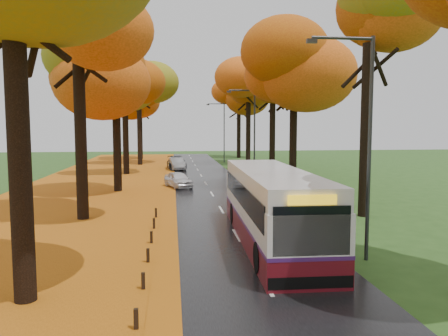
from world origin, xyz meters
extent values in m
cube|color=black|center=(0.00, 25.00, 0.02)|extent=(6.50, 90.00, 0.04)
cube|color=silver|center=(0.00, 25.00, 0.04)|extent=(0.12, 90.00, 0.01)
cube|color=#8E440C|center=(-9.00, 25.00, 0.01)|extent=(12.00, 90.00, 0.02)
cube|color=#CA6F14|center=(-3.05, 25.00, 0.04)|extent=(0.90, 90.00, 0.01)
cylinder|color=black|center=(-6.90, 5.50, 4.29)|extent=(0.60, 0.60, 8.58)
cylinder|color=black|center=(-7.50, 16.50, 4.58)|extent=(0.60, 0.60, 9.15)
ellipsoid|color=orange|center=(-7.50, 16.50, 10.30)|extent=(8.00, 8.00, 6.24)
cylinder|color=black|center=(-6.90, 26.50, 4.00)|extent=(0.60, 0.60, 8.00)
ellipsoid|color=orange|center=(-6.90, 26.50, 9.00)|extent=(9.20, 9.20, 7.18)
cylinder|color=black|center=(-7.50, 38.50, 4.29)|extent=(0.60, 0.60, 8.58)
ellipsoid|color=orange|center=(-7.50, 38.50, 9.65)|extent=(8.00, 8.00, 6.24)
cylinder|color=black|center=(-6.90, 49.50, 4.58)|extent=(0.60, 0.60, 9.15)
ellipsoid|color=orange|center=(-6.90, 49.50, 10.30)|extent=(9.20, 9.20, 7.18)
cylinder|color=black|center=(-7.50, 59.50, 4.00)|extent=(0.60, 0.60, 8.00)
ellipsoid|color=orange|center=(-7.50, 59.50, 9.00)|extent=(8.00, 8.00, 6.24)
cylinder|color=black|center=(7.50, 15.50, 4.61)|extent=(0.60, 0.60, 9.22)
ellipsoid|color=#C0690E|center=(7.50, 15.50, 10.37)|extent=(8.20, 8.20, 6.40)
cylinder|color=black|center=(6.90, 27.50, 4.10)|extent=(0.60, 0.60, 8.19)
ellipsoid|color=#C0690E|center=(6.90, 27.50, 9.22)|extent=(9.20, 9.20, 7.18)
cylinder|color=black|center=(7.50, 37.50, 4.35)|extent=(0.60, 0.60, 8.70)
ellipsoid|color=#C0690E|center=(7.50, 37.50, 9.79)|extent=(8.20, 8.20, 6.40)
cylinder|color=black|center=(6.90, 48.50, 4.61)|extent=(0.60, 0.60, 9.22)
ellipsoid|color=#C0690E|center=(6.90, 48.50, 10.37)|extent=(9.20, 9.20, 7.18)
cylinder|color=black|center=(7.50, 60.50, 4.10)|extent=(0.60, 0.60, 8.19)
ellipsoid|color=#C0690E|center=(7.50, 60.50, 9.22)|extent=(8.20, 8.20, 6.40)
cube|color=black|center=(-3.70, 3.40, 0.26)|extent=(0.11, 0.11, 0.52)
cube|color=black|center=(-3.70, 6.00, 0.26)|extent=(0.11, 0.11, 0.52)
cube|color=black|center=(-3.70, 8.60, 0.26)|extent=(0.11, 0.11, 0.52)
cube|color=black|center=(-3.70, 11.20, 0.26)|extent=(0.11, 0.11, 0.52)
cube|color=black|center=(-3.70, 13.80, 0.26)|extent=(0.11, 0.11, 0.52)
cube|color=black|center=(-3.70, 16.40, 0.26)|extent=(0.11, 0.11, 0.52)
cylinder|color=#333538|center=(4.20, 8.00, 4.00)|extent=(0.14, 0.14, 8.00)
cylinder|color=#333538|center=(3.10, 8.00, 7.90)|extent=(2.20, 0.11, 0.11)
cube|color=#333538|center=(2.00, 8.00, 7.78)|extent=(0.35, 0.18, 0.14)
cylinder|color=#333538|center=(4.20, 30.00, 4.00)|extent=(0.14, 0.14, 8.00)
cylinder|color=#333538|center=(3.10, 30.00, 7.90)|extent=(2.20, 0.11, 0.11)
cube|color=#333538|center=(2.00, 30.00, 7.78)|extent=(0.35, 0.18, 0.14)
cylinder|color=#333538|center=(4.20, 52.00, 4.00)|extent=(0.14, 0.14, 8.00)
cylinder|color=#333538|center=(3.10, 52.00, 7.90)|extent=(2.20, 0.11, 0.11)
cube|color=#333538|center=(2.00, 52.00, 7.78)|extent=(0.35, 0.18, 0.14)
cube|color=#580D16|center=(1.31, 10.80, 0.51)|extent=(2.88, 11.50, 0.94)
cube|color=silver|center=(1.31, 10.80, 1.65)|extent=(2.88, 11.50, 1.35)
cube|color=silver|center=(1.31, 10.80, 2.69)|extent=(2.82, 11.27, 0.73)
cube|color=#411A5E|center=(1.31, 10.80, 1.03)|extent=(2.90, 11.52, 0.12)
cube|color=black|center=(1.31, 10.80, 2.07)|extent=(2.88, 10.59, 0.88)
cube|color=black|center=(1.17, 5.11, 1.86)|extent=(2.29, 0.12, 1.46)
cube|color=yellow|center=(1.17, 5.11, 2.77)|extent=(1.43, 0.09, 0.29)
cube|color=black|center=(1.17, 5.13, 0.33)|extent=(2.55, 0.18, 0.36)
cylinder|color=black|center=(0.03, 6.94, 0.56)|extent=(0.32, 1.05, 1.04)
cylinder|color=black|center=(2.39, 6.88, 0.56)|extent=(0.32, 1.05, 1.04)
cylinder|color=black|center=(0.21, 14.26, 0.56)|extent=(0.32, 1.05, 1.04)
cylinder|color=black|center=(2.57, 14.21, 0.56)|extent=(0.32, 1.05, 1.04)
imported|color=silver|center=(-2.35, 27.78, 0.66)|extent=(2.55, 3.90, 1.24)
imported|color=gray|center=(-2.35, 42.00, 0.71)|extent=(2.03, 4.25, 1.34)
imported|color=black|center=(-2.35, 43.15, 0.73)|extent=(2.36, 4.91, 1.38)
camera|label=1|loc=(-2.79, -6.83, 4.86)|focal=35.00mm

